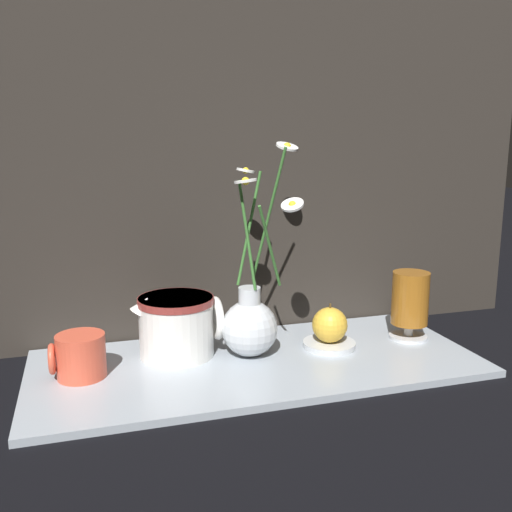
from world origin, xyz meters
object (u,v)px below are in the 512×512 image
ceramic_pitcher (177,323)px  orange_fruit (330,325)px  tea_glass (410,301)px  yellow_mug (79,356)px  vase_with_flowers (250,321)px

ceramic_pitcher → orange_fruit: 0.27m
tea_glass → yellow_mug: bearing=-179.5°
ceramic_pitcher → tea_glass: size_ratio=1.21×
vase_with_flowers → yellow_mug: size_ratio=4.22×
tea_glass → ceramic_pitcher: bearing=174.3°
orange_fruit → tea_glass: bearing=-0.3°
yellow_mug → ceramic_pitcher: size_ratio=0.56×
orange_fruit → vase_with_flowers: bearing=178.1°
vase_with_flowers → tea_glass: 0.31m
vase_with_flowers → yellow_mug: (-0.29, -0.01, -0.03)m
orange_fruit → yellow_mug: bearing=-179.2°
vase_with_flowers → orange_fruit: vase_with_flowers is taller
ceramic_pitcher → tea_glass: (0.43, -0.04, 0.02)m
tea_glass → orange_fruit: bearing=179.7°
ceramic_pitcher → orange_fruit: (0.27, -0.04, -0.02)m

